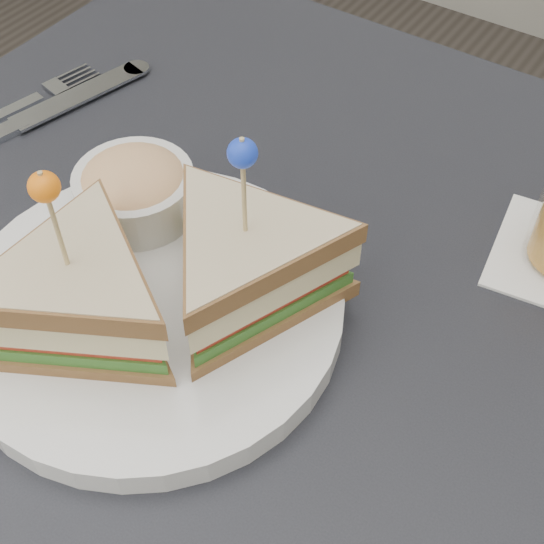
{
  "coord_description": "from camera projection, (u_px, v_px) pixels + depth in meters",
  "views": [
    {
      "loc": [
        0.2,
        -0.27,
        1.18
      ],
      "look_at": [
        0.01,
        0.01,
        0.8
      ],
      "focal_mm": 50.0,
      "sensor_mm": 36.0,
      "label": 1
    }
  ],
  "objects": [
    {
      "name": "plate_meal",
      "position": [
        157.0,
        277.0,
        0.51
      ],
      "size": [
        0.31,
        0.29,
        0.16
      ],
      "rotation": [
        0.0,
        0.0,
        -0.03
      ],
      "color": "white",
      "rests_on": "table"
    },
    {
      "name": "cutlery_knife",
      "position": [
        25.0,
        121.0,
        0.68
      ],
      "size": [
        0.08,
        0.24,
        0.01
      ],
      "rotation": [
        0.0,
        0.0,
        -0.24
      ],
      "color": "#B8BEC4",
      "rests_on": "table"
    },
    {
      "name": "cutlery_fork",
      "position": [
        25.0,
        103.0,
        0.71
      ],
      "size": [
        0.06,
        0.17,
        0.0
      ],
      "rotation": [
        0.0,
        0.0,
        -0.22
      ],
      "color": "silver",
      "rests_on": "table"
    },
    {
      "name": "table",
      "position": [
        254.0,
        379.0,
        0.6
      ],
      "size": [
        0.8,
        0.8,
        0.75
      ],
      "color": "black",
      "rests_on": "ground"
    }
  ]
}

